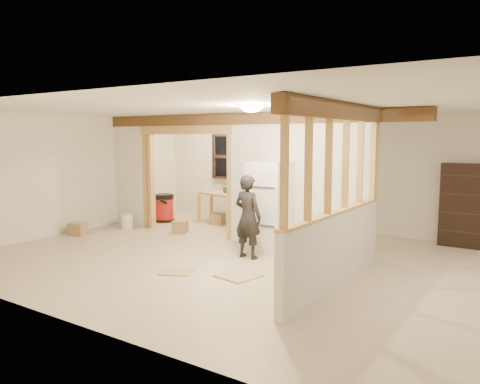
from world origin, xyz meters
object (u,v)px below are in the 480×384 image
Objects in this scene: refrigerator at (270,207)px; woman at (248,217)px; shop_vac at (164,208)px; work_table at (223,208)px; bookshelf at (463,205)px.

woman is (-0.05, -0.64, -0.10)m from refrigerator.
refrigerator is at bearing -17.51° from shop_vac.
refrigerator is 1.39× the size of work_table.
bookshelf is (2.82, 2.23, -0.03)m from refrigerator.
shop_vac is at bearing -22.21° from woman.
refrigerator is 3.60m from bookshelf.
refrigerator is 1.14× the size of woman.
bookshelf is (5.08, 0.51, 0.41)m from work_table.
work_table is 1.46m from shop_vac.
refrigerator is at bearing -141.65° from bookshelf.
refrigerator is 0.65m from woman.
bookshelf is at bearing 17.72° from work_table.
work_table reaches higher than shop_vac.
refrigerator is 3.80m from shop_vac.
shop_vac is (-3.54, 1.78, -0.37)m from woman.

